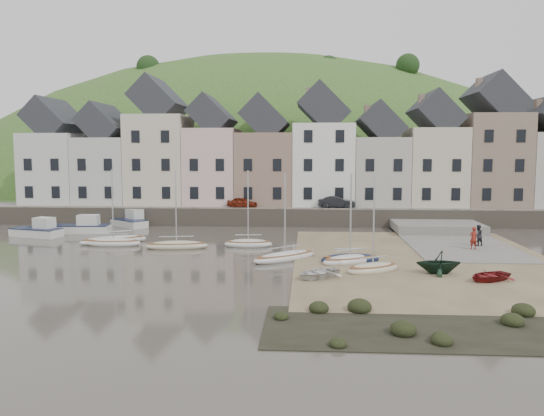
# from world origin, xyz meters

# --- Properties ---
(ground) EXTENTS (160.00, 160.00, 0.00)m
(ground) POSITION_xyz_m (0.00, 0.00, 0.00)
(ground) COLOR #403A32
(ground) RESTS_ON ground
(quay_land) EXTENTS (90.00, 30.00, 1.50)m
(quay_land) POSITION_xyz_m (0.00, 32.00, 0.75)
(quay_land) COLOR #385E25
(quay_land) RESTS_ON ground
(quay_street) EXTENTS (70.00, 7.00, 0.10)m
(quay_street) POSITION_xyz_m (0.00, 20.50, 1.55)
(quay_street) COLOR slate
(quay_street) RESTS_ON quay_land
(seawall) EXTENTS (70.00, 1.20, 1.80)m
(seawall) POSITION_xyz_m (0.00, 17.00, 0.90)
(seawall) COLOR slate
(seawall) RESTS_ON ground
(beach) EXTENTS (18.00, 26.00, 0.06)m
(beach) POSITION_xyz_m (11.00, 0.00, 0.03)
(beach) COLOR brown
(beach) RESTS_ON ground
(slipway) EXTENTS (8.00, 18.00, 0.12)m
(slipway) POSITION_xyz_m (15.00, 8.00, 0.06)
(slipway) COLOR slate
(slipway) RESTS_ON ground
(hillside) EXTENTS (134.40, 84.00, 84.00)m
(hillside) POSITION_xyz_m (-5.00, 60.00, -17.99)
(hillside) COLOR #385E25
(hillside) RESTS_ON ground
(townhouse_terrace) EXTENTS (61.05, 8.00, 13.93)m
(townhouse_terrace) POSITION_xyz_m (1.76, 24.00, 7.32)
(townhouse_terrace) COLOR silver
(townhouse_terrace) RESTS_ON quay_land
(sailboat_0) EXTENTS (5.49, 4.12, 6.32)m
(sailboat_0) POSITION_xyz_m (-13.15, 5.89, 0.26)
(sailboat_0) COLOR silver
(sailboat_0) RESTS_ON ground
(sailboat_1) EXTENTS (4.49, 1.73, 6.32)m
(sailboat_1) POSITION_xyz_m (-12.73, 4.72, 0.26)
(sailboat_1) COLOR silver
(sailboat_1) RESTS_ON ground
(sailboat_2) EXTENTS (5.08, 2.23, 6.32)m
(sailboat_2) POSITION_xyz_m (-7.34, 3.73, 0.26)
(sailboat_2) COLOR beige
(sailboat_2) RESTS_ON ground
(sailboat_3) EXTENTS (3.92, 1.72, 6.32)m
(sailboat_3) POSITION_xyz_m (-1.83, 4.94, 0.27)
(sailboat_3) COLOR silver
(sailboat_3) RESTS_ON ground
(sailboat_4) EXTENTS (5.03, 4.64, 6.32)m
(sailboat_4) POSITION_xyz_m (1.31, -0.35, 0.26)
(sailboat_4) COLOR silver
(sailboat_4) RESTS_ON ground
(sailboat_5) EXTENTS (4.27, 2.16, 6.32)m
(sailboat_5) POSITION_xyz_m (5.82, -0.82, 0.27)
(sailboat_5) COLOR #131D3B
(sailboat_5) RESTS_ON ground
(sailboat_6) EXTENTS (4.44, 3.44, 6.32)m
(sailboat_6) POSITION_xyz_m (5.78, -1.16, 0.26)
(sailboat_6) COLOR silver
(sailboat_6) RESTS_ON ground
(sailboat_7) EXTENTS (4.03, 3.27, 6.32)m
(sailboat_7) POSITION_xyz_m (7.01, -3.83, 0.27)
(sailboat_7) COLOR beige
(sailboat_7) RESTS_ON ground
(motorboat_0) EXTENTS (5.45, 2.15, 1.70)m
(motorboat_0) POSITION_xyz_m (-18.01, 11.26, 0.58)
(motorboat_0) COLOR silver
(motorboat_0) RESTS_ON ground
(motorboat_1) EXTENTS (4.93, 2.91, 1.70)m
(motorboat_1) POSITION_xyz_m (-21.06, 8.87, 0.58)
(motorboat_1) COLOR silver
(motorboat_1) RESTS_ON ground
(motorboat_2) EXTENTS (5.07, 4.67, 1.70)m
(motorboat_2) POSITION_xyz_m (-15.18, 15.99, 0.58)
(motorboat_2) COLOR silver
(motorboat_2) RESTS_ON ground
(rowboat_white) EXTENTS (3.69, 3.64, 0.63)m
(rowboat_white) POSITION_xyz_m (3.50, -5.86, 0.37)
(rowboat_white) COLOR silver
(rowboat_white) RESTS_ON beach
(rowboat_green) EXTENTS (2.91, 2.56, 1.44)m
(rowboat_green) POSITION_xyz_m (10.98, -4.22, 0.78)
(rowboat_green) COLOR black
(rowboat_green) RESTS_ON beach
(rowboat_red) EXTENTS (3.50, 3.23, 0.59)m
(rowboat_red) POSITION_xyz_m (13.52, -5.91, 0.36)
(rowboat_red) COLOR maroon
(rowboat_red) RESTS_ON beach
(person_red) EXTENTS (0.72, 0.57, 1.73)m
(person_red) POSITION_xyz_m (15.54, 4.21, 0.98)
(person_red) COLOR maroon
(person_red) RESTS_ON slipway
(person_dark) EXTENTS (1.00, 0.91, 1.67)m
(person_dark) POSITION_xyz_m (16.37, 5.81, 0.95)
(person_dark) COLOR #232228
(person_dark) RESTS_ON slipway
(car_left) EXTENTS (3.39, 2.01, 1.08)m
(car_left) POSITION_xyz_m (-4.01, 19.50, 2.14)
(car_left) COLOR maroon
(car_left) RESTS_ON quay_street
(car_right) EXTENTS (3.97, 1.78, 1.27)m
(car_right) POSITION_xyz_m (5.94, 19.50, 2.23)
(car_right) COLOR black
(car_right) RESTS_ON quay_street
(shore_rocks) EXTENTS (14.00, 6.12, 0.76)m
(shore_rocks) POSITION_xyz_m (7.79, -14.53, 0.13)
(shore_rocks) COLOR black
(shore_rocks) RESTS_ON ground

